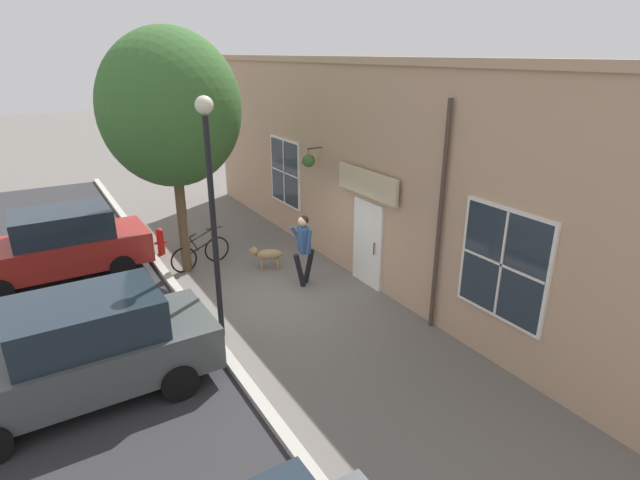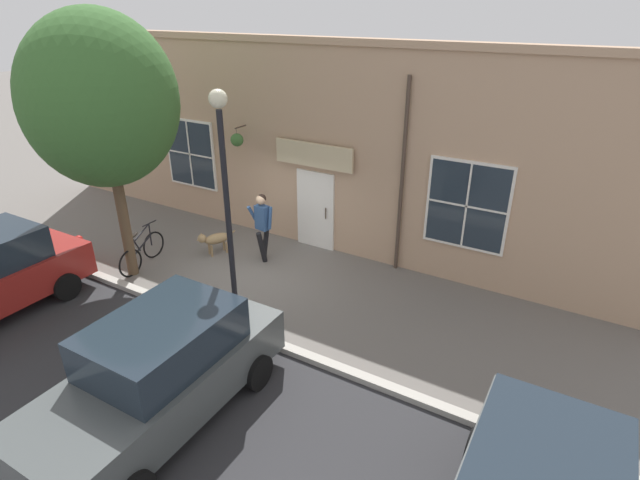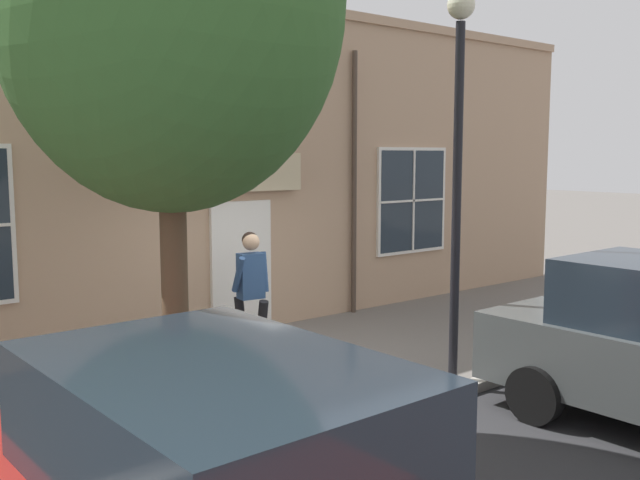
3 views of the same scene
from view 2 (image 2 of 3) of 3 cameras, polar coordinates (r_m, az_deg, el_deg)
name	(u,v)px [view 2 (image 2 of 3)]	position (r m, az deg, el deg)	size (l,w,h in m)	color
ground_plane	(249,274)	(12.29, -8.10, -3.87)	(90.00, 90.00, 0.00)	#66605B
curb_and_road	(11,435)	(9.42, -31.82, -18.41)	(10.10, 28.00, 0.12)	#B2ADA3
storefront_facade	(300,146)	(13.05, -2.31, 10.65)	(0.95, 18.00, 5.28)	tan
pedestrian_walking	(262,221)	(12.46, -6.61, 2.20)	(0.64, 0.59, 1.78)	black
dog_on_leash	(215,239)	(13.22, -11.96, 0.12)	(1.00, 0.57, 0.67)	#997A51
street_tree_by_curb	(104,104)	(11.70, -23.43, 14.12)	(3.32, 2.99, 5.96)	brown
leaning_bicycle	(142,252)	(13.15, -19.64, -1.28)	(1.70, 0.38, 1.01)	black
parked_car_mid_block	(160,372)	(8.23, -17.84, -14.17)	(4.32, 1.99, 1.75)	#474C4C
street_lamp	(225,181)	(9.18, -10.80, 6.63)	(0.32, 0.32, 4.68)	black
fire_hydrant	(81,249)	(13.84, -25.64, -0.95)	(0.34, 0.20, 0.77)	red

